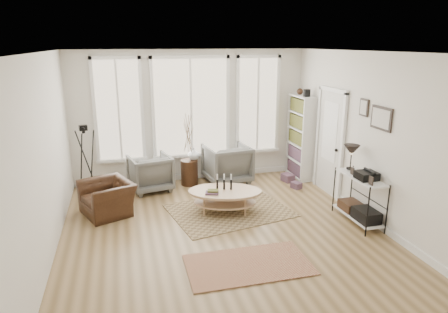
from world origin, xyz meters
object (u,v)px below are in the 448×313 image
object	(u,v)px
bookcase	(301,137)
side_table	(189,151)
coffee_table	(224,195)
accent_chair	(108,198)
low_shelf	(359,194)
armchair_left	(150,173)
armchair_right	(227,164)

from	to	relation	value
bookcase	side_table	distance (m)	2.58
coffee_table	accent_chair	world-z (taller)	coffee_table
bookcase	side_table	bearing A→B (deg)	177.47
coffee_table	side_table	bearing A→B (deg)	102.65
coffee_table	accent_chair	distance (m)	2.14
low_shelf	armchair_left	distance (m)	4.20
side_table	accent_chair	bearing A→B (deg)	-145.84
bookcase	coffee_table	xyz separation A→B (m)	(-2.20, -1.53, -0.63)
side_table	low_shelf	bearing A→B (deg)	-46.32
bookcase	armchair_left	xyz separation A→B (m)	(-3.43, -0.02, -0.57)
armchair_right	low_shelf	bearing A→B (deg)	115.45
bookcase	coffee_table	distance (m)	2.76
coffee_table	armchair_right	xyz separation A→B (m)	(0.48, 1.59, 0.10)
coffee_table	armchair_left	bearing A→B (deg)	129.02
coffee_table	side_table	world-z (taller)	side_table
side_table	coffee_table	bearing A→B (deg)	-77.35
bookcase	accent_chair	size ratio (longest dim) A/B	2.21
accent_chair	side_table	bearing A→B (deg)	101.57
low_shelf	armchair_left	bearing A→B (deg)	143.43
low_shelf	side_table	distance (m)	3.65
accent_chair	coffee_table	bearing A→B (deg)	54.33
bookcase	armchair_right	distance (m)	1.81
armchair_left	accent_chair	world-z (taller)	armchair_left
coffee_table	accent_chair	xyz separation A→B (m)	(-2.08, 0.48, -0.03)
side_table	armchair_left	bearing A→B (deg)	-171.36
armchair_left	coffee_table	bearing A→B (deg)	117.28
coffee_table	armchair_left	distance (m)	1.95
low_shelf	accent_chair	xyz separation A→B (m)	(-4.23, 1.47, -0.21)
side_table	accent_chair	distance (m)	2.12
armchair_right	accent_chair	xyz separation A→B (m)	(-2.56, -1.11, -0.13)
armchair_left	accent_chair	xyz separation A→B (m)	(-0.85, -1.03, -0.08)
accent_chair	low_shelf	bearing A→B (deg)	48.23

